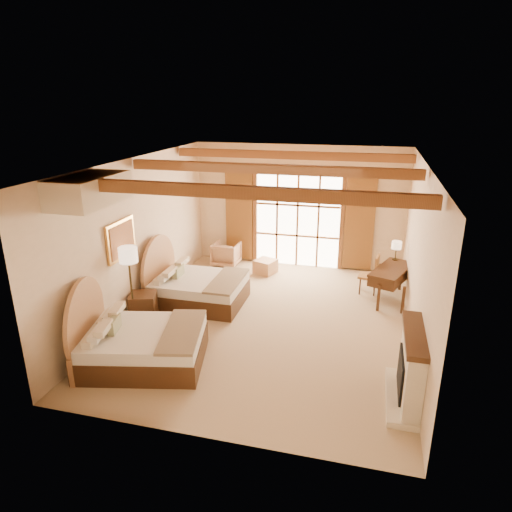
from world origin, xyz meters
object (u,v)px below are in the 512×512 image
(bed_near, at_px, (135,341))
(armchair, at_px, (226,254))
(bed_far, at_px, (192,286))
(desk, at_px, (391,283))
(nightstand, at_px, (144,308))

(bed_near, relative_size, armchair, 3.31)
(bed_near, distance_m, bed_far, 2.49)
(desk, bearing_deg, bed_near, -118.17)
(bed_far, xyz_separation_m, desk, (4.23, 1.24, 0.01))
(nightstand, distance_m, armchair, 3.62)
(bed_near, relative_size, nightstand, 3.82)
(bed_far, bearing_deg, desk, 16.22)
(nightstand, bearing_deg, bed_far, 43.54)
(bed_near, xyz_separation_m, armchair, (0.02, 4.95, -0.08))
(bed_far, bearing_deg, nightstand, -118.69)
(nightstand, height_order, armchair, armchair)
(nightstand, distance_m, desk, 5.38)
(armchair, relative_size, desk, 0.46)
(nightstand, relative_size, armchair, 0.87)
(armchair, bearing_deg, bed_far, 91.93)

